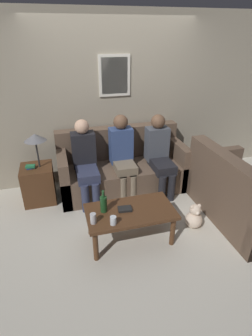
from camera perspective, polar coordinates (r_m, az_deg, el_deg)
The scene contains 14 objects.
ground_plane at distance 3.97m, azimuth 1.00°, elevation -7.66°, with size 16.00×16.00×0.00m, color beige.
wall_back at distance 4.28m, azimuth -2.53°, elevation 14.22°, with size 9.00×0.08×2.60m.
couch_main at distance 4.22m, azimuth -0.91°, elevation -0.15°, with size 1.97×0.84×0.95m.
couch_side at distance 3.83m, azimuth 23.23°, elevation -5.75°, with size 0.84×1.53×0.95m.
coffee_table at distance 3.14m, azimuth 0.94°, elevation -10.09°, with size 1.04×0.56×0.43m.
side_table_with_lamp at distance 4.08m, azimuth -18.52°, elevation -2.61°, with size 0.45×0.45×1.06m.
wine_bottle at distance 3.04m, azimuth -4.91°, elevation -7.74°, with size 0.08×0.08×0.28m.
drinking_glass at distance 2.88m, azimuth -2.80°, elevation -11.35°, with size 0.07×0.07×0.10m.
book_stack at distance 3.10m, azimuth -0.26°, elevation -8.91°, with size 0.17×0.13×0.03m.
soda_can at distance 2.91m, azimuth -7.16°, elevation -10.84°, with size 0.07×0.07×0.12m.
person_left at distance 3.84m, azimuth -8.85°, elevation 1.86°, with size 0.34×0.66×1.20m.
person_middle at distance 3.95m, azimuth -0.74°, elevation 3.27°, with size 0.34×0.58×1.23m.
person_right at distance 4.05m, azimuth 7.30°, elevation 3.42°, with size 0.34×0.65×1.20m.
teddy_bear at distance 3.56m, azimuth 14.60°, elevation -10.36°, with size 0.22×0.22×0.35m.
Camera 1 is at (-0.92, -3.11, 2.29)m, focal length 28.00 mm.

